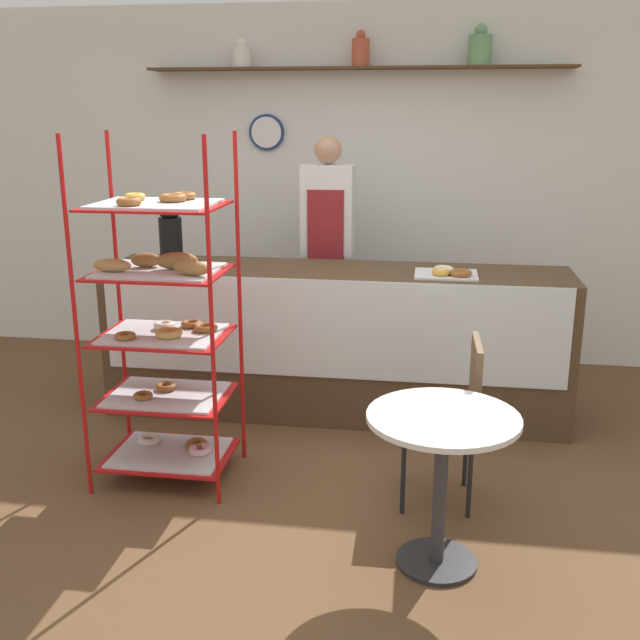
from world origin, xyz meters
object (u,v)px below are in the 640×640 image
pastry_rack (164,325)px  cafe_chair (455,405)px  person_worker (328,250)px  coffee_carafe (171,239)px  donut_tray_counter (447,272)px  cafe_table (442,454)px

pastry_rack → cafe_chair: bearing=-2.0°
pastry_rack → person_worker: 1.75m
pastry_rack → coffee_carafe: 1.06m
coffee_carafe → cafe_chair: bearing=-29.8°
donut_tray_counter → cafe_chair: bearing=-87.2°
pastry_rack → coffee_carafe: (-0.29, 0.98, 0.28)m
cafe_table → donut_tray_counter: size_ratio=1.87×
person_worker → cafe_chair: person_worker is taller
pastry_rack → cafe_chair: pastry_rack is taller
coffee_carafe → pastry_rack: bearing=-73.4°
cafe_chair → coffee_carafe: size_ratio=2.34×
person_worker → donut_tray_counter: 1.07m
pastry_rack → cafe_chair: (1.51, -0.05, -0.33)m
pastry_rack → coffee_carafe: size_ratio=5.01×
cafe_chair → person_worker: bearing=-153.7°
coffee_carafe → donut_tray_counter: bearing=-1.0°
cafe_chair → coffee_carafe: bearing=-121.2°
pastry_rack → cafe_table: pastry_rack is taller
pastry_rack → donut_tray_counter: 1.75m
person_worker → coffee_carafe: person_worker is taller
cafe_table → coffee_carafe: size_ratio=1.94×
person_worker → donut_tray_counter: size_ratio=4.65×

